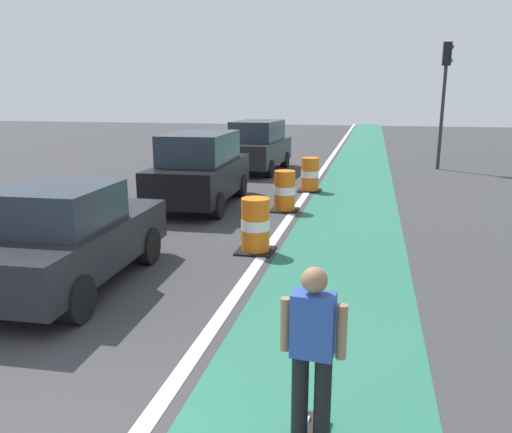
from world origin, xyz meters
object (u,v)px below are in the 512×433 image
at_px(skateboarder_on_lane, 312,354).
at_px(traffic_barrel_front, 255,226).
at_px(traffic_barrel_mid, 285,191).
at_px(traffic_light_corner, 445,83).
at_px(parked_sedan_nearest, 65,237).
at_px(parked_suv_third, 258,146).
at_px(traffic_barrel_back, 310,175).
at_px(parked_suv_second, 201,169).

bearing_deg(skateboarder_on_lane, traffic_barrel_front, 107.76).
height_order(traffic_barrel_mid, traffic_light_corner, traffic_light_corner).
xyz_separation_m(parked_sedan_nearest, parked_suv_third, (0.20, 13.18, 0.20)).
xyz_separation_m(parked_sedan_nearest, traffic_barrel_back, (2.81, 9.28, -0.30)).
bearing_deg(parked_suv_third, traffic_barrel_front, -77.58).
height_order(parked_sedan_nearest, parked_suv_second, parked_suv_second).
distance_m(parked_sedan_nearest, traffic_barrel_mid, 6.75).
distance_m(traffic_barrel_mid, traffic_barrel_back, 3.03).
xyz_separation_m(parked_sedan_nearest, traffic_light_corner, (7.46, 15.47, 2.67)).
distance_m(parked_suv_third, traffic_barrel_mid, 7.31).
bearing_deg(traffic_barrel_back, parked_suv_third, 123.70).
xyz_separation_m(skateboarder_on_lane, traffic_barrel_back, (-1.51, 12.28, -0.38)).
xyz_separation_m(skateboarder_on_lane, parked_suv_third, (-4.12, 16.19, 0.12)).
bearing_deg(parked_suv_third, parked_suv_second, -90.99).
height_order(parked_sedan_nearest, traffic_barrel_mid, parked_sedan_nearest).
distance_m(parked_suv_second, traffic_barrel_mid, 2.47).
distance_m(skateboarder_on_lane, traffic_light_corner, 18.92).
bearing_deg(parked_suv_second, skateboarder_on_lane, -65.79).
xyz_separation_m(parked_sedan_nearest, traffic_barrel_mid, (2.50, 6.26, -0.30)).
distance_m(traffic_barrel_front, traffic_light_corner, 14.17).
height_order(parked_suv_third, traffic_barrel_back, parked_suv_third).
bearing_deg(traffic_barrel_front, traffic_barrel_mid, 90.89).
distance_m(parked_suv_third, traffic_light_corner, 8.00).
bearing_deg(traffic_barrel_back, traffic_barrel_front, -92.16).
bearing_deg(skateboarder_on_lane, parked_suv_second, 114.21).
height_order(parked_suv_second, parked_suv_third, same).
distance_m(parked_sedan_nearest, traffic_barrel_back, 9.70).
bearing_deg(parked_suv_second, traffic_barrel_mid, -3.60).
bearing_deg(traffic_light_corner, parked_suv_third, -162.49).
distance_m(parked_suv_third, traffic_barrel_back, 4.72).
bearing_deg(parked_sedan_nearest, skateboarder_on_lane, -34.79).
bearing_deg(traffic_barrel_back, traffic_barrel_mid, -95.92).
height_order(skateboarder_on_lane, traffic_barrel_back, skateboarder_on_lane).
distance_m(parked_suv_second, traffic_light_corner, 11.94).
bearing_deg(parked_suv_second, traffic_barrel_front, -57.70).
bearing_deg(traffic_barrel_front, skateboarder_on_lane, -72.24).
height_order(parked_suv_second, traffic_barrel_mid, parked_suv_second).
xyz_separation_m(parked_sedan_nearest, parked_suv_second, (0.09, 6.42, 0.20)).
bearing_deg(parked_suv_third, traffic_barrel_mid, -71.67).
bearing_deg(parked_suv_second, parked_suv_third, 89.01).
distance_m(traffic_barrel_mid, traffic_light_corner, 10.88).
xyz_separation_m(traffic_barrel_back, traffic_light_corner, (4.65, 6.20, 2.97)).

